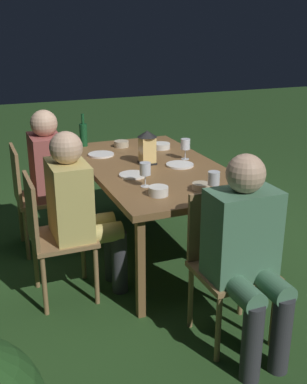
{
  "coord_description": "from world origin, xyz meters",
  "views": [
    {
      "loc": [
        -3.27,
        1.32,
        1.79
      ],
      "look_at": [
        0.0,
        0.0,
        0.51
      ],
      "focal_mm": 44.21,
      "sensor_mm": 36.0,
      "label": 1
    }
  ],
  "objects_px": {
    "person_in_green": "(247,249)",
    "wine_glass_c": "(214,180)",
    "plate_a": "(101,154)",
    "bowl_olives": "(201,186)",
    "dining_table": "(154,172)",
    "wine_glass_b": "(145,170)",
    "chair_head_near": "(227,259)",
    "person_in_rust": "(56,173)",
    "plate_b": "(180,165)",
    "bowl_dip": "(161,146)",
    "chair_side_right_a": "(51,233)",
    "bowl_salad": "(121,144)",
    "wine_glass_a": "(185,145)",
    "chair_side_right_b": "(33,193)",
    "bowl_bread": "(158,191)",
    "lantern_centerpiece": "(147,145)",
    "plate_c": "(133,175)",
    "green_bottle_on_table": "(83,134)",
    "person_in_mustard": "(80,207)"
  },
  "relations": [
    {
      "from": "dining_table",
      "to": "plate_a",
      "type": "height_order",
      "value": "plate_a"
    },
    {
      "from": "chair_head_near",
      "to": "plate_c",
      "type": "height_order",
      "value": "chair_head_near"
    },
    {
      "from": "person_in_green",
      "to": "wine_glass_a",
      "type": "height_order",
      "value": "person_in_green"
    },
    {
      "from": "plate_b",
      "to": "person_in_rust",
      "type": "bearing_deg",
      "value": 60.8
    },
    {
      "from": "wine_glass_a",
      "to": "chair_side_right_b",
      "type": "bearing_deg",
      "value": 74.16
    },
    {
      "from": "wine_glass_a",
      "to": "plate_b",
      "type": "distance_m",
      "value": 0.22
    },
    {
      "from": "person_in_mustard",
      "to": "person_in_rust",
      "type": "bearing_deg",
      "value": 0.0
    },
    {
      "from": "chair_side_right_a",
      "to": "chair_head_near",
      "type": "bearing_deg",
      "value": -130.04
    },
    {
      "from": "wine_glass_a",
      "to": "plate_b",
      "type": "relative_size",
      "value": 0.79
    },
    {
      "from": "person_in_mustard",
      "to": "wine_glass_c",
      "type": "relative_size",
      "value": 6.8
    },
    {
      "from": "green_bottle_on_table",
      "to": "bowl_bread",
      "type": "relative_size",
      "value": 2.26
    },
    {
      "from": "plate_b",
      "to": "chair_side_right_b",
      "type": "bearing_deg",
      "value": 65.45
    },
    {
      "from": "person_in_rust",
      "to": "plate_a",
      "type": "relative_size",
      "value": 5.32
    },
    {
      "from": "wine_glass_b",
      "to": "bowl_bread",
      "type": "bearing_deg",
      "value": -174.71
    },
    {
      "from": "wine_glass_b",
      "to": "wine_glass_c",
      "type": "xyz_separation_m",
      "value": [
        -0.35,
        -0.33,
        0.0
      ]
    },
    {
      "from": "plate_b",
      "to": "wine_glass_c",
      "type": "bearing_deg",
      "value": 172.29
    },
    {
      "from": "bowl_dip",
      "to": "plate_a",
      "type": "bearing_deg",
      "value": 91.62
    },
    {
      "from": "dining_table",
      "to": "wine_glass_b",
      "type": "relative_size",
      "value": 10.65
    },
    {
      "from": "person_in_rust",
      "to": "wine_glass_a",
      "type": "xyz_separation_m",
      "value": [
        -0.34,
        -0.99,
        0.21
      ]
    },
    {
      "from": "lantern_centerpiece",
      "to": "plate_c",
      "type": "distance_m",
      "value": 0.36
    },
    {
      "from": "dining_table",
      "to": "bowl_bread",
      "type": "bearing_deg",
      "value": 160.73
    },
    {
      "from": "chair_side_right_b",
      "to": "wine_glass_b",
      "type": "distance_m",
      "value": 1.12
    },
    {
      "from": "wine_glass_a",
      "to": "wine_glass_c",
      "type": "height_order",
      "value": "same"
    },
    {
      "from": "green_bottle_on_table",
      "to": "plate_c",
      "type": "relative_size",
      "value": 1.44
    },
    {
      "from": "wine_glass_c",
      "to": "bowl_dip",
      "type": "bearing_deg",
      "value": -7.63
    },
    {
      "from": "dining_table",
      "to": "wine_glass_b",
      "type": "bearing_deg",
      "value": 151.64
    },
    {
      "from": "person_in_green",
      "to": "wine_glass_b",
      "type": "relative_size",
      "value": 6.8
    },
    {
      "from": "person_in_green",
      "to": "person_in_rust",
      "type": "xyz_separation_m",
      "value": [
        1.75,
        0.69,
        0.0
      ]
    },
    {
      "from": "chair_head_near",
      "to": "lantern_centerpiece",
      "type": "relative_size",
      "value": 3.28
    },
    {
      "from": "chair_head_near",
      "to": "chair_side_right_a",
      "type": "height_order",
      "value": "same"
    },
    {
      "from": "person_in_rust",
      "to": "lantern_centerpiece",
      "type": "xyz_separation_m",
      "value": [
        -0.34,
        -0.66,
        0.24
      ]
    },
    {
      "from": "wine_glass_c",
      "to": "bowl_olives",
      "type": "height_order",
      "value": "wine_glass_c"
    },
    {
      "from": "person_in_mustard",
      "to": "wine_glass_a",
      "type": "xyz_separation_m",
      "value": [
        0.47,
        -0.99,
        0.21
      ]
    },
    {
      "from": "dining_table",
      "to": "bowl_salad",
      "type": "height_order",
      "value": "bowl_salad"
    },
    {
      "from": "dining_table",
      "to": "green_bottle_on_table",
      "type": "distance_m",
      "value": 0.89
    },
    {
      "from": "wine_glass_c",
      "to": "plate_b",
      "type": "distance_m",
      "value": 0.72
    },
    {
      "from": "bowl_bread",
      "to": "bowl_dip",
      "type": "bearing_deg",
      "value": -23.8
    },
    {
      "from": "bowl_bread",
      "to": "chair_head_near",
      "type": "bearing_deg",
      "value": -156.96
    },
    {
      "from": "person_in_green",
      "to": "chair_side_right_a",
      "type": "height_order",
      "value": "person_in_green"
    },
    {
      "from": "plate_a",
      "to": "bowl_olives",
      "type": "bearing_deg",
      "value": -160.12
    },
    {
      "from": "chair_head_near",
      "to": "plate_a",
      "type": "relative_size",
      "value": 4.03
    },
    {
      "from": "person_in_green",
      "to": "person_in_rust",
      "type": "relative_size",
      "value": 1.0
    },
    {
      "from": "dining_table",
      "to": "person_in_green",
      "type": "distance_m",
      "value": 1.34
    },
    {
      "from": "green_bottle_on_table",
      "to": "wine_glass_a",
      "type": "relative_size",
      "value": 1.72
    },
    {
      "from": "chair_head_near",
      "to": "chair_side_right_a",
      "type": "xyz_separation_m",
      "value": [
        0.74,
        0.88,
        0.0
      ]
    },
    {
      "from": "person_in_green",
      "to": "wine_glass_c",
      "type": "relative_size",
      "value": 6.8
    },
    {
      "from": "chair_head_near",
      "to": "person_in_rust",
      "type": "distance_m",
      "value": 1.71
    },
    {
      "from": "lantern_centerpiece",
      "to": "plate_c",
      "type": "bearing_deg",
      "value": 140.0
    },
    {
      "from": "dining_table",
      "to": "plate_b",
      "type": "distance_m",
      "value": 0.21
    },
    {
      "from": "plate_c",
      "to": "bowl_dip",
      "type": "relative_size",
      "value": 1.32
    }
  ]
}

